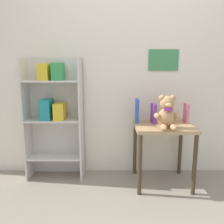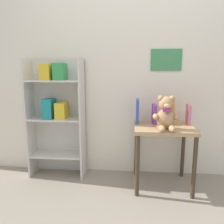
{
  "view_description": "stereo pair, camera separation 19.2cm",
  "coord_description": "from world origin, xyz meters",
  "views": [
    {
      "loc": [
        -0.24,
        -1.06,
        1.17
      ],
      "look_at": [
        -0.24,
        1.15,
        0.76
      ],
      "focal_mm": 35.0,
      "sensor_mm": 36.0,
      "label": 1
    },
    {
      "loc": [
        -0.05,
        -1.06,
        1.17
      ],
      "look_at": [
        -0.24,
        1.15,
        0.76
      ],
      "focal_mm": 35.0,
      "sensor_mm": 36.0,
      "label": 2
    }
  ],
  "objects": [
    {
      "name": "book_standing_purple",
      "position": [
        0.2,
        1.19,
        0.74
      ],
      "size": [
        0.04,
        0.15,
        0.2
      ],
      "primitive_type": "cube",
      "rotation": [
        0.0,
        0.0,
        0.04
      ],
      "color": "purple",
      "rests_on": "display_table"
    },
    {
      "name": "display_table",
      "position": [
        0.28,
        1.1,
        0.54
      ],
      "size": [
        0.58,
        0.51,
        0.64
      ],
      "color": "tan",
      "rests_on": "ground_plane"
    },
    {
      "name": "teddy_bear",
      "position": [
        0.28,
        0.96,
        0.78
      ],
      "size": [
        0.24,
        0.22,
        0.32
      ],
      "color": "tan",
      "rests_on": "display_table"
    },
    {
      "name": "book_standing_blue",
      "position": [
        0.02,
        1.2,
        0.77
      ],
      "size": [
        0.03,
        0.13,
        0.25
      ],
      "primitive_type": "cube",
      "rotation": [
        0.0,
        0.0,
        -0.02
      ],
      "color": "#2D51B7",
      "rests_on": "display_table"
    },
    {
      "name": "book_standing_pink",
      "position": [
        0.54,
        1.2,
        0.74
      ],
      "size": [
        0.03,
        0.13,
        0.2
      ],
      "primitive_type": "cube",
      "rotation": [
        0.0,
        0.0,
        -0.01
      ],
      "color": "#D17093",
      "rests_on": "display_table"
    },
    {
      "name": "wall_back",
      "position": [
        0.0,
        1.42,
        1.25
      ],
      "size": [
        4.8,
        0.07,
        2.5
      ],
      "color": "silver",
      "rests_on": "ground_plane"
    },
    {
      "name": "bookshelf_side",
      "position": [
        -0.87,
        1.28,
        0.74
      ],
      "size": [
        0.61,
        0.25,
        1.31
      ],
      "color": "beige",
      "rests_on": "ground_plane"
    },
    {
      "name": "book_standing_orange",
      "position": [
        0.37,
        1.19,
        0.77
      ],
      "size": [
        0.04,
        0.11,
        0.26
      ],
      "primitive_type": "cube",
      "rotation": [
        0.0,
        0.0,
        -0.03
      ],
      "color": "orange",
      "rests_on": "display_table"
    }
  ]
}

